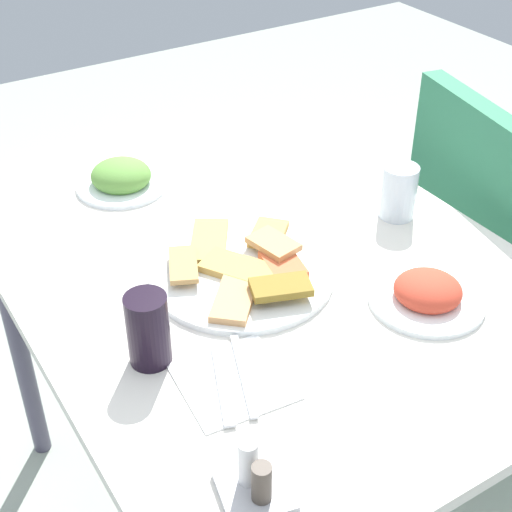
% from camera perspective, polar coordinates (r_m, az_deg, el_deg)
% --- Properties ---
extents(dining_table, '(1.11, 0.87, 0.75)m').
position_cam_1_polar(dining_table, '(1.43, 0.68, -3.43)').
color(dining_table, silver).
rests_on(dining_table, ground_plane).
extents(dining_chair, '(0.49, 0.50, 0.93)m').
position_cam_1_polar(dining_chair, '(1.89, 17.47, 0.18)').
color(dining_chair, '#2B7651').
rests_on(dining_chair, ground_plane).
extents(pide_platter, '(0.35, 0.33, 0.04)m').
position_cam_1_polar(pide_platter, '(1.35, -0.98, -1.05)').
color(pide_platter, white).
rests_on(pide_platter, dining_table).
extents(salad_plate_greens, '(0.19, 0.19, 0.06)m').
position_cam_1_polar(salad_plate_greens, '(1.63, -10.12, 5.81)').
color(salad_plate_greens, white).
rests_on(salad_plate_greens, dining_table).
extents(salad_plate_rice, '(0.20, 0.20, 0.05)m').
position_cam_1_polar(salad_plate_rice, '(1.32, 12.79, -2.78)').
color(salad_plate_rice, white).
rests_on(salad_plate_rice, dining_table).
extents(soda_can, '(0.09, 0.09, 0.12)m').
position_cam_1_polar(soda_can, '(1.16, -8.13, -5.51)').
color(soda_can, black).
rests_on(soda_can, dining_table).
extents(drinking_glass, '(0.07, 0.07, 0.11)m').
position_cam_1_polar(drinking_glass, '(1.52, 10.71, 4.78)').
color(drinking_glass, silver).
rests_on(drinking_glass, dining_table).
extents(paper_napkin, '(0.17, 0.17, 0.00)m').
position_cam_1_polar(paper_napkin, '(1.15, -1.72, -9.41)').
color(paper_napkin, white).
rests_on(paper_napkin, dining_table).
extents(fork, '(0.16, 0.08, 0.00)m').
position_cam_1_polar(fork, '(1.14, -2.51, -9.59)').
color(fork, silver).
rests_on(fork, paper_napkin).
extents(spoon, '(0.17, 0.08, 0.00)m').
position_cam_1_polar(spoon, '(1.15, -0.94, -8.94)').
color(spoon, silver).
rests_on(spoon, paper_napkin).
extents(condiment_caddy, '(0.11, 0.11, 0.08)m').
position_cam_1_polar(condiment_caddy, '(1.00, -0.11, -16.67)').
color(condiment_caddy, '#B2B2B7').
rests_on(condiment_caddy, dining_table).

